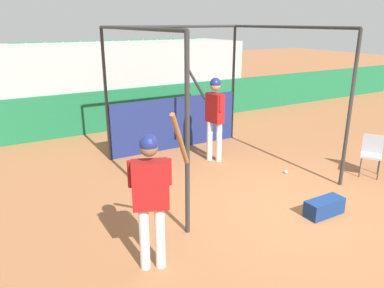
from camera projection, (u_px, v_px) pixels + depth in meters
The scene contains 9 objects.
ground_plane at pixel (288, 210), 6.39m from camera, with size 60.00×60.00×0.00m, color #935B38.
outfield_wall at pixel (142, 107), 11.39m from camera, with size 24.00×0.12×1.19m.
bleacher_section at pixel (126, 81), 12.23m from camera, with size 7.60×2.40×2.47m.
batting_cage at pixel (190, 103), 8.61m from camera, with size 3.55×3.73×2.99m.
player_batter at pixel (214, 111), 8.34m from camera, with size 0.55×0.87×2.08m.
player_waiting at pixel (151, 190), 4.58m from camera, with size 0.82×0.55×2.13m.
folding_chair at pixel (372, 151), 7.76m from camera, with size 0.55×0.55×0.84m.
equipment_bag at pixel (324, 207), 6.21m from camera, with size 0.70×0.28×0.28m.
baseball at pixel (286, 172), 7.94m from camera, with size 0.07×0.07×0.07m.
Camera 1 is at (-4.30, -4.11, 3.08)m, focal length 35.00 mm.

